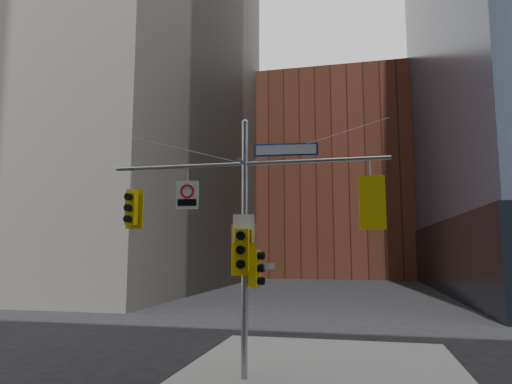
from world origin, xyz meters
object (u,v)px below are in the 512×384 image
at_px(traffic_light_pole_side, 256,268).
at_px(street_sign_blade, 286,150).
at_px(traffic_light_west_arm, 132,208).
at_px(traffic_light_pole_front, 242,250).
at_px(regulatory_sign_arm, 187,194).
at_px(signal_assembly, 245,219).
at_px(traffic_light_east_arm, 371,203).

relative_size(traffic_light_pole_side, street_sign_blade, 0.57).
relative_size(traffic_light_west_arm, street_sign_blade, 0.68).
relative_size(traffic_light_pole_front, regulatory_sign_arm, 1.70).
distance_m(signal_assembly, traffic_light_pole_side, 1.38).
xyz_separation_m(traffic_light_pole_side, regulatory_sign_arm, (-2.03, -0.02, 2.11)).
xyz_separation_m(traffic_light_east_arm, regulatory_sign_arm, (-5.16, -0.02, 0.38)).
bearing_deg(traffic_light_east_arm, traffic_light_pole_side, -5.85).
bearing_deg(traffic_light_pole_side, traffic_light_east_arm, -81.73).
height_order(signal_assembly, regulatory_sign_arm, signal_assembly).
bearing_deg(traffic_light_pole_side, traffic_light_pole_front, 137.85).
xyz_separation_m(traffic_light_west_arm, street_sign_blade, (4.66, -0.01, 1.55)).
xyz_separation_m(traffic_light_west_arm, traffic_light_pole_front, (3.47, -0.28, -1.23)).
height_order(traffic_light_pole_front, street_sign_blade, street_sign_blade).
xyz_separation_m(traffic_light_pole_front, regulatory_sign_arm, (-1.71, 0.25, 1.61)).
height_order(traffic_light_east_arm, traffic_light_pole_front, traffic_light_east_arm).
bearing_deg(traffic_light_pole_front, signal_assembly, 85.11).
relative_size(traffic_light_west_arm, traffic_light_east_arm, 0.86).
distance_m(traffic_light_west_arm, traffic_light_east_arm, 6.92).
relative_size(traffic_light_pole_side, regulatory_sign_arm, 1.24).
height_order(signal_assembly, street_sign_blade, signal_assembly).
relative_size(traffic_light_east_arm, street_sign_blade, 0.79).
bearing_deg(traffic_light_pole_side, signal_assembly, 98.43).
xyz_separation_m(traffic_light_west_arm, regulatory_sign_arm, (1.76, -0.03, 0.38)).
distance_m(traffic_light_west_arm, traffic_light_pole_side, 4.17).
xyz_separation_m(traffic_light_east_arm, street_sign_blade, (-2.27, 0.00, 1.55)).
bearing_deg(street_sign_blade, traffic_light_pole_side, 174.92).
bearing_deg(traffic_light_west_arm, signal_assembly, 5.24).
relative_size(traffic_light_pole_front, street_sign_blade, 0.78).
height_order(traffic_light_pole_side, street_sign_blade, street_sign_blade).
distance_m(traffic_light_east_arm, traffic_light_pole_front, 3.67).
xyz_separation_m(traffic_light_west_arm, traffic_light_east_arm, (6.92, -0.01, 0.00)).
relative_size(signal_assembly, street_sign_blade, 4.48).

